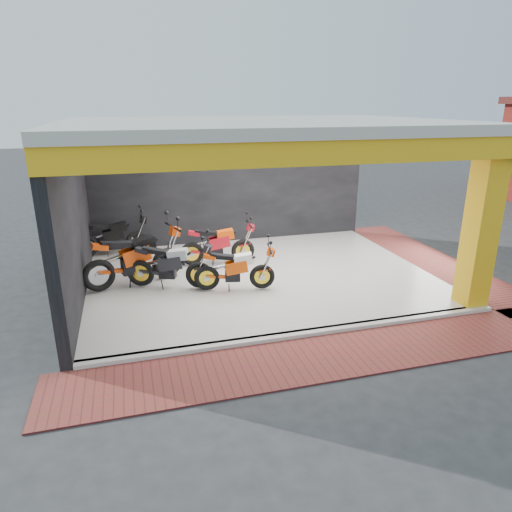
% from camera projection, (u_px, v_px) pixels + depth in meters
% --- Properties ---
extents(ground, '(80.00, 80.00, 0.00)m').
position_uv_depth(ground, '(288.00, 313.00, 9.29)').
color(ground, '#2D2D30').
rests_on(ground, ground).
extents(showroom_floor, '(8.00, 6.00, 0.10)m').
position_uv_depth(showroom_floor, '(260.00, 276.00, 11.09)').
color(showroom_floor, white).
rests_on(showroom_floor, ground).
extents(showroom_ceiling, '(8.40, 6.40, 0.20)m').
position_uv_depth(showroom_ceiling, '(261.00, 125.00, 9.96)').
color(showroom_ceiling, beige).
rests_on(showroom_ceiling, corner_column).
extents(back_wall, '(8.20, 0.20, 3.50)m').
position_uv_depth(back_wall, '(231.00, 185.00, 13.38)').
color(back_wall, black).
rests_on(back_wall, ground).
extents(left_wall, '(0.20, 6.20, 3.50)m').
position_uv_depth(left_wall, '(72.00, 219.00, 9.49)').
color(left_wall, black).
rests_on(left_wall, ground).
extents(corner_column, '(0.50, 0.50, 3.50)m').
position_uv_depth(corner_column, '(481.00, 226.00, 9.01)').
color(corner_column, '#EEB114').
rests_on(corner_column, ground).
extents(header_beam_front, '(8.40, 0.30, 0.40)m').
position_uv_depth(header_beam_front, '(313.00, 152.00, 7.32)').
color(header_beam_front, '#EEB114').
rests_on(header_beam_front, corner_column).
extents(header_beam_right, '(0.30, 6.40, 0.40)m').
position_uv_depth(header_beam_right, '(418.00, 135.00, 11.09)').
color(header_beam_right, '#EEB114').
rests_on(header_beam_right, corner_column).
extents(floor_kerb, '(8.00, 0.20, 0.10)m').
position_uv_depth(floor_kerb, '(306.00, 334.00, 8.34)').
color(floor_kerb, white).
rests_on(floor_kerb, ground).
extents(paver_front, '(9.00, 1.40, 0.03)m').
position_uv_depth(paver_front, '(324.00, 357.00, 7.64)').
color(paver_front, maroon).
rests_on(paver_front, ground).
extents(paver_right, '(1.40, 7.00, 0.03)m').
position_uv_depth(paver_right, '(430.00, 260.00, 12.34)').
color(paver_right, maroon).
rests_on(paver_right, ground).
extents(moto_hero, '(1.98, 1.06, 1.15)m').
position_uv_depth(moto_hero, '(262.00, 265.00, 10.01)').
color(moto_hero, '#F24E0A').
rests_on(moto_hero, showroom_floor).
extents(moto_row_a, '(2.18, 1.43, 1.25)m').
position_uv_depth(moto_row_a, '(199.00, 262.00, 10.02)').
color(moto_row_a, black).
rests_on(moto_row_a, showroom_floor).
extents(moto_row_b, '(2.58, 1.54, 1.48)m').
position_uv_depth(moto_row_b, '(166.00, 248.00, 10.60)').
color(moto_row_b, '#DC3E09').
rests_on(moto_row_b, showroom_floor).
extents(moto_row_c, '(2.08, 0.91, 1.24)m').
position_uv_depth(moto_row_c, '(243.00, 240.00, 11.70)').
color(moto_row_c, red).
rests_on(moto_row_c, showroom_floor).
extents(moto_row_d, '(2.05, 0.84, 1.24)m').
position_uv_depth(moto_row_d, '(136.00, 232.00, 12.44)').
color(moto_row_d, black).
rests_on(moto_row_d, showroom_floor).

